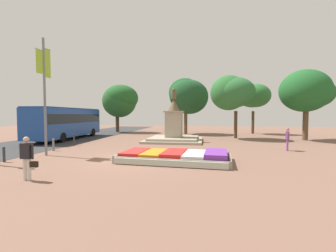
% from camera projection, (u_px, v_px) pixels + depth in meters
% --- Properties ---
extents(ground_plane, '(77.32, 77.32, 0.00)m').
position_uv_depth(ground_plane, '(134.00, 159.00, 12.45)').
color(ground_plane, brown).
extents(flower_planter, '(6.02, 3.22, 0.60)m').
position_uv_depth(flower_planter, '(175.00, 157.00, 11.90)').
color(flower_planter, '#38281C').
rests_on(flower_planter, ground_plane).
extents(statue_monument, '(5.22, 5.22, 4.93)m').
position_uv_depth(statue_monument, '(174.00, 130.00, 21.05)').
color(statue_monument, gray).
rests_on(statue_monument, ground_plane).
extents(banner_pole, '(0.21, 1.16, 7.05)m').
position_uv_depth(banner_pole, '(45.00, 91.00, 13.48)').
color(banner_pole, slate).
rests_on(banner_pole, ground_plane).
extents(city_bus, '(3.06, 10.32, 3.16)m').
position_uv_depth(city_bus, '(67.00, 121.00, 22.86)').
color(city_bus, '#1E4799').
rests_on(city_bus, ground_plane).
extents(pedestrian_with_handbag, '(0.73, 0.22, 1.66)m').
position_uv_depth(pedestrian_with_handbag, '(27.00, 156.00, 8.43)').
color(pedestrian_with_handbag, beige).
rests_on(pedestrian_with_handbag, ground_plane).
extents(pedestrian_near_planter, '(0.34, 0.54, 1.58)m').
position_uv_depth(pedestrian_near_planter, '(288.00, 138.00, 15.45)').
color(pedestrian_near_planter, '#8C4C99').
rests_on(pedestrian_near_planter, ground_plane).
extents(kerb_bollard_mid_a, '(0.14, 0.14, 0.82)m').
position_uv_depth(kerb_bollard_mid_a, '(4.00, 154.00, 11.74)').
color(kerb_bollard_mid_a, '#2D2D33').
rests_on(kerb_bollard_mid_a, ground_plane).
extents(kerb_bollard_mid_b, '(0.15, 0.15, 0.85)m').
position_uv_depth(kerb_bollard_mid_b, '(53.00, 144.00, 15.44)').
color(kerb_bollard_mid_b, slate).
rests_on(kerb_bollard_mid_b, ground_plane).
extents(kerb_bollard_north, '(0.12, 0.12, 1.01)m').
position_uv_depth(kerb_bollard_north, '(74.00, 139.00, 17.92)').
color(kerb_bollard_north, '#2D2D33').
rests_on(kerb_bollard_north, ground_plane).
extents(park_tree_far_left, '(5.23, 4.91, 6.78)m').
position_uv_depth(park_tree_far_left, '(308.00, 92.00, 21.61)').
color(park_tree_far_left, brown).
rests_on(park_tree_far_left, ground_plane).
extents(park_tree_behind_statue, '(5.19, 5.05, 7.31)m').
position_uv_depth(park_tree_behind_statue, '(187.00, 95.00, 28.97)').
color(park_tree_behind_statue, brown).
rests_on(park_tree_behind_statue, ground_plane).
extents(park_tree_far_right, '(4.08, 3.66, 6.46)m').
position_uv_depth(park_tree_far_right, '(253.00, 96.00, 28.94)').
color(park_tree_far_right, '#4C3823').
rests_on(park_tree_far_right, ground_plane).
extents(park_tree_street_side, '(4.49, 4.15, 6.53)m').
position_uv_depth(park_tree_street_side, '(232.00, 93.00, 22.99)').
color(park_tree_street_side, '#4C3823').
rests_on(park_tree_street_side, ground_plane).
extents(park_tree_mid_canopy, '(5.05, 4.43, 6.69)m').
position_uv_depth(park_tree_mid_canopy, '(120.00, 100.00, 31.55)').
color(park_tree_mid_canopy, '#4C3823').
rests_on(park_tree_mid_canopy, ground_plane).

